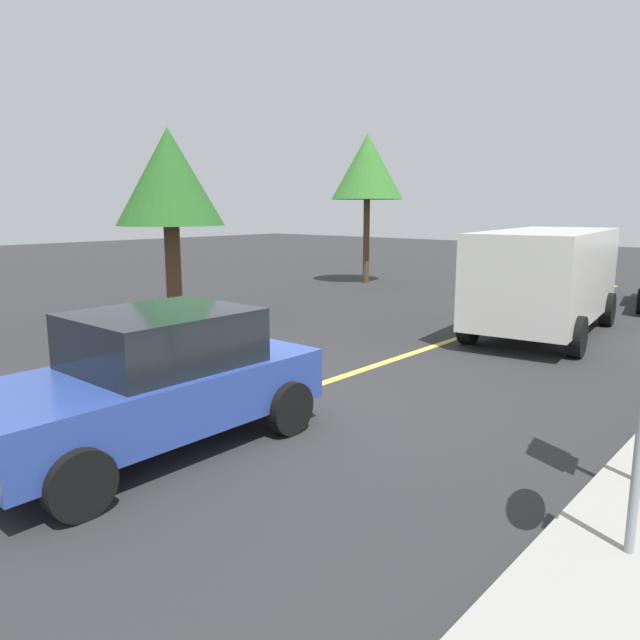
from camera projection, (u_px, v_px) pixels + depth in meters
name	position (u px, v px, depth m)	size (l,w,h in m)	color
ground_plane	(250.00, 408.00, 8.04)	(80.00, 80.00, 0.00)	#2D2D30
lane_marking_centre	(380.00, 364.00, 10.25)	(28.00, 0.16, 0.01)	#E0D14C
white_van	(546.00, 275.00, 12.55)	(5.42, 2.81, 2.20)	silver
car_blue_approaching	(154.00, 380.00, 6.62)	(3.85, 1.99, 1.54)	#2D479E
tree_centre_verge	(169.00, 179.00, 14.49)	(2.63, 2.63, 4.57)	#513823
tree_right_verge	(367.00, 168.00, 20.80)	(2.51, 2.51, 5.19)	#513823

